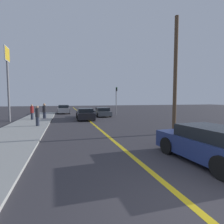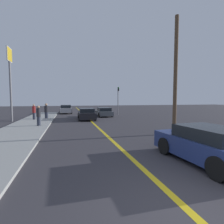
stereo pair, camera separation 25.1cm
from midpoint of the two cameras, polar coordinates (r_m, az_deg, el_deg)
ground_plane at (r=4.31m, az=27.10°, el=-28.09°), size 120.00×120.00×0.00m
road_center_line at (r=20.97m, az=-7.50°, el=-2.07°), size 0.20×60.00×0.01m
sidewalk_left at (r=17.24m, az=-24.56°, el=-3.59°), size 3.35×28.24×0.11m
car_near_right_lane at (r=7.23m, az=29.35°, el=-9.34°), size 2.07×4.09×1.32m
car_ahead_center at (r=19.99m, az=-7.98°, el=-0.60°), size 1.98×4.76×1.26m
car_far_distant at (r=23.40m, az=-2.37°, el=0.01°), size 1.91×4.16×1.16m
car_parked_left_lot at (r=29.31m, az=-14.59°, el=0.90°), size 1.88×4.65×1.35m
pedestrian_mid_group at (r=15.48m, az=-22.44°, el=-1.10°), size 0.33×0.33×1.64m
pedestrian_far_standing at (r=20.47m, az=-23.81°, el=0.06°), size 0.33×0.33×1.63m
pedestrian_by_sign at (r=21.28m, az=-20.33°, el=0.35°), size 0.43×0.43×1.70m
traffic_light at (r=25.02m, az=2.29°, el=4.58°), size 0.18×0.40×3.98m
roadside_sign at (r=20.53m, az=-30.09°, el=12.05°), size 0.20×1.50×7.39m
utility_pole at (r=12.15m, az=20.58°, el=10.96°), size 0.24×0.24×7.52m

